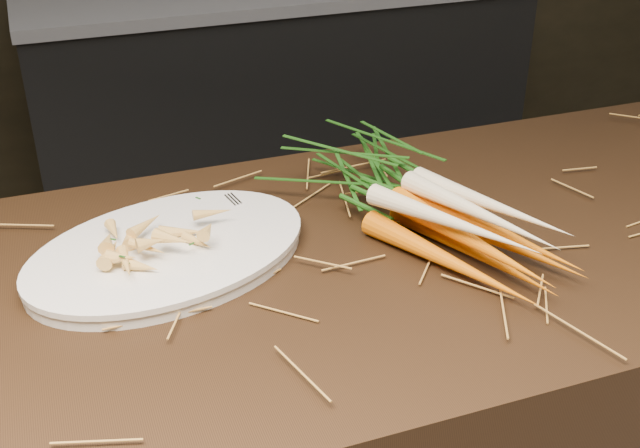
{
  "coord_description": "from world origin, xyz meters",
  "views": [
    {
      "loc": [
        -0.55,
        -0.6,
        1.5
      ],
      "look_at": [
        -0.22,
        0.29,
        0.96
      ],
      "focal_mm": 45.0,
      "sensor_mm": 36.0,
      "label": 1
    }
  ],
  "objects": [
    {
      "name": "serving_platter",
      "position": [
        -0.42,
        0.37,
        0.91
      ],
      "size": [
        0.47,
        0.38,
        0.02
      ],
      "primitive_type": null,
      "rotation": [
        0.0,
        0.0,
        0.3
      ],
      "color": "white",
      "rests_on": "main_counter"
    },
    {
      "name": "serving_fork",
      "position": [
        -0.28,
        0.39,
        0.92
      ],
      "size": [
        0.04,
        0.15,
        0.0
      ],
      "primitive_type": "cube",
      "rotation": [
        0.0,
        0.0,
        0.17
      ],
      "color": "silver",
      "rests_on": "serving_platter"
    },
    {
      "name": "roasted_veg_heap",
      "position": [
        -0.42,
        0.37,
        0.94
      ],
      "size": [
        0.23,
        0.2,
        0.05
      ],
      "primitive_type": null,
      "rotation": [
        0.0,
        0.0,
        0.3
      ],
      "color": "gold",
      "rests_on": "serving_platter"
    },
    {
      "name": "straw_bedding",
      "position": [
        0.0,
        0.3,
        0.91
      ],
      "size": [
        1.4,
        0.6,
        0.02
      ],
      "primitive_type": null,
      "color": "#A17135",
      "rests_on": "main_counter"
    },
    {
      "name": "root_veg_bunch",
      "position": [
        -0.08,
        0.36,
        0.95
      ],
      "size": [
        0.34,
        0.55,
        0.1
      ],
      "rotation": [
        0.0,
        0.0,
        0.34
      ],
      "color": "#D75901",
      "rests_on": "main_counter"
    },
    {
      "name": "back_counter",
      "position": [
        0.3,
        2.18,
        0.42
      ],
      "size": [
        1.82,
        0.62,
        0.84
      ],
      "color": "black",
      "rests_on": "ground"
    }
  ]
}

